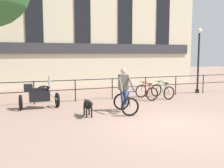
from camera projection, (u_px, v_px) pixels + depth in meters
name	position (u px, v px, depth m)	size (l,w,h in m)	color
ground_plane	(172.00, 125.00, 8.28)	(60.00, 60.00, 0.00)	#8E7060
canal_railing	(112.00, 85.00, 13.00)	(15.05, 0.05, 1.05)	black
building_facade	(81.00, 17.00, 17.89)	(18.00, 0.72, 9.53)	beige
cyclist_with_bike	(125.00, 93.00, 10.09)	(0.82, 1.25, 1.70)	black
dog	(88.00, 105.00, 9.38)	(0.31, 0.98, 0.62)	black
parked_motorcycle	(39.00, 95.00, 10.76)	(1.61, 0.67, 1.35)	black
parked_bicycle_near_lamp	(147.00, 92.00, 13.01)	(0.71, 1.14, 0.86)	black
parked_bicycle_mid_left	(162.00, 91.00, 13.34)	(0.76, 1.17, 0.86)	black
street_lamp	(199.00, 57.00, 14.93)	(0.28, 0.28, 3.68)	black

